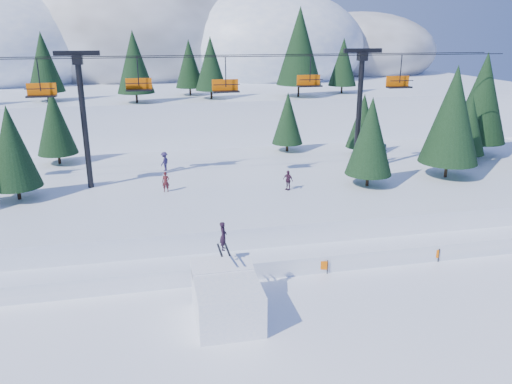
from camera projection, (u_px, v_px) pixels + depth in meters
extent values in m
plane|color=white|center=(250.00, 330.00, 24.76)|extent=(160.00, 160.00, 0.00)
cube|color=white|center=(207.00, 195.00, 41.10)|extent=(70.00, 22.00, 2.50)
cube|color=white|center=(225.00, 253.00, 32.02)|extent=(70.00, 6.00, 1.10)
cube|color=white|center=(172.00, 97.00, 87.02)|extent=(110.00, 60.00, 6.00)
ellipsoid|color=#605B59|center=(133.00, 35.00, 91.92)|extent=(44.00, 39.60, 26.40)
ellipsoid|color=white|center=(270.00, 46.00, 89.88)|extent=(34.00, 30.60, 19.72)
ellipsoid|color=#605B59|center=(360.00, 51.00, 99.88)|extent=(30.00, 27.00, 15.00)
cylinder|color=black|center=(137.00, 98.00, 58.58)|extent=(0.26, 0.26, 1.15)
cone|color=#19381C|center=(134.00, 62.00, 57.31)|extent=(4.28, 4.28, 7.07)
cylinder|color=black|center=(211.00, 94.00, 62.10)|extent=(0.26, 0.26, 1.05)
cone|color=#19381C|center=(211.00, 63.00, 60.94)|extent=(3.91, 3.91, 6.46)
cylinder|color=black|center=(298.00, 91.00, 63.92)|extent=(0.26, 0.26, 1.54)
cone|color=#19381C|center=(300.00, 46.00, 62.21)|extent=(5.73, 5.73, 9.47)
cylinder|color=black|center=(48.00, 96.00, 59.86)|extent=(0.26, 0.26, 1.13)
cone|color=#19381C|center=(44.00, 62.00, 58.60)|extent=(4.20, 4.20, 6.95)
cylinder|color=black|center=(342.00, 89.00, 67.52)|extent=(0.26, 0.26, 1.01)
cone|color=#19381C|center=(343.00, 62.00, 66.40)|extent=(3.76, 3.76, 6.22)
cylinder|color=black|center=(190.00, 91.00, 65.50)|extent=(0.26, 0.26, 0.99)
cone|color=#19381C|center=(189.00, 64.00, 64.40)|extent=(3.68, 3.68, 6.09)
cube|color=white|center=(227.00, 301.00, 25.26)|extent=(3.23, 3.99, 2.19)
cube|color=white|center=(222.00, 266.00, 26.49)|extent=(3.23, 1.40, 0.78)
imported|color=black|center=(223.00, 236.00, 25.85)|extent=(0.47, 0.62, 1.54)
cube|color=black|center=(220.00, 250.00, 26.06)|extent=(0.11, 1.65, 0.03)
cube|color=black|center=(227.00, 249.00, 26.14)|extent=(0.11, 1.65, 0.03)
cylinder|color=black|center=(84.00, 124.00, 37.35)|extent=(0.44, 0.44, 10.00)
cube|color=black|center=(77.00, 53.00, 35.77)|extent=(3.20, 0.35, 0.35)
cube|color=black|center=(77.00, 60.00, 35.91)|extent=(0.70, 0.70, 0.70)
cylinder|color=black|center=(359.00, 114.00, 41.77)|extent=(0.44, 0.44, 10.00)
cube|color=black|center=(363.00, 51.00, 40.19)|extent=(3.20, 0.35, 0.35)
cube|color=black|center=(362.00, 56.00, 40.33)|extent=(0.70, 0.70, 0.70)
cylinder|color=black|center=(231.00, 57.00, 36.96)|extent=(46.00, 0.06, 0.06)
cylinder|color=black|center=(226.00, 55.00, 39.19)|extent=(46.00, 0.06, 0.06)
cylinder|color=black|center=(39.00, 75.00, 34.58)|extent=(0.08, 0.08, 2.20)
cube|color=black|center=(41.00, 96.00, 35.03)|extent=(2.00, 0.75, 0.12)
cube|color=#E55D03|center=(42.00, 89.00, 35.25)|extent=(2.00, 0.10, 0.85)
cylinder|color=black|center=(39.00, 89.00, 34.54)|extent=(2.00, 0.06, 0.06)
cylinder|color=black|center=(138.00, 71.00, 38.16)|extent=(0.08, 0.08, 2.20)
cube|color=black|center=(139.00, 90.00, 38.61)|extent=(2.00, 0.75, 0.12)
cube|color=#E55D03|center=(139.00, 84.00, 38.82)|extent=(2.00, 0.10, 0.85)
cylinder|color=black|center=(139.00, 83.00, 38.11)|extent=(2.00, 0.06, 0.06)
cylinder|color=black|center=(226.00, 72.00, 37.22)|extent=(0.08, 0.08, 2.20)
cube|color=black|center=(226.00, 92.00, 37.67)|extent=(2.00, 0.75, 0.12)
cube|color=#E55D03|center=(225.00, 85.00, 37.88)|extent=(2.00, 0.10, 0.85)
cylinder|color=black|center=(227.00, 85.00, 37.17)|extent=(2.00, 0.06, 0.06)
cylinder|color=black|center=(310.00, 68.00, 40.94)|extent=(0.08, 0.08, 2.20)
cube|color=black|center=(310.00, 86.00, 41.39)|extent=(2.00, 0.75, 0.12)
cube|color=#E55D03|center=(309.00, 80.00, 41.60)|extent=(2.00, 0.10, 0.85)
cylinder|color=black|center=(311.00, 80.00, 40.89)|extent=(2.00, 0.06, 0.06)
cylinder|color=black|center=(401.00, 69.00, 40.08)|extent=(0.08, 0.08, 2.20)
cube|color=black|center=(399.00, 87.00, 40.53)|extent=(2.00, 0.75, 0.12)
cube|color=#E55D03|center=(397.00, 81.00, 40.75)|extent=(2.00, 0.10, 0.85)
cylinder|color=black|center=(402.00, 81.00, 40.04)|extent=(2.00, 0.06, 0.06)
cylinder|color=black|center=(446.00, 169.00, 41.43)|extent=(0.26, 0.26, 1.28)
cone|color=#19381C|center=(453.00, 115.00, 40.02)|extent=(4.74, 4.74, 7.84)
cylinder|color=black|center=(465.00, 158.00, 46.08)|extent=(0.26, 0.26, 0.85)
cone|color=#19381C|center=(469.00, 125.00, 45.13)|extent=(3.17, 3.17, 5.24)
cylinder|color=black|center=(475.00, 148.00, 48.72)|extent=(0.26, 0.26, 1.37)
cone|color=#19381C|center=(482.00, 98.00, 47.20)|extent=(5.10, 5.10, 8.43)
cylinder|color=black|center=(361.00, 151.00, 48.67)|extent=(0.26, 0.26, 0.84)
cone|color=#19381C|center=(363.00, 121.00, 47.74)|extent=(3.11, 3.11, 5.14)
cylinder|color=black|center=(59.00, 159.00, 45.60)|extent=(0.26, 0.26, 0.95)
cone|color=#19381C|center=(55.00, 122.00, 44.54)|extent=(3.54, 3.54, 5.85)
cylinder|color=black|center=(287.00, 147.00, 50.28)|extent=(0.26, 0.26, 0.83)
cone|color=#19381C|center=(288.00, 118.00, 49.36)|extent=(3.07, 3.07, 5.08)
cylinder|color=black|center=(19.00, 193.00, 36.01)|extent=(0.26, 0.26, 0.95)
cone|color=#19381C|center=(12.00, 147.00, 34.95)|extent=(3.54, 3.54, 5.86)
cylinder|color=black|center=(367.00, 180.00, 39.16)|extent=(0.26, 0.26, 0.97)
cone|color=#19381C|center=(370.00, 136.00, 38.08)|extent=(3.61, 3.61, 5.98)
imported|color=#3E1F33|center=(288.00, 180.00, 38.04)|extent=(0.85, 0.95, 1.54)
imported|color=#2D244B|center=(164.00, 161.00, 43.19)|extent=(1.08, 1.25, 1.67)
imported|color=#46181B|center=(166.00, 182.00, 37.59)|extent=(0.63, 0.48, 1.55)
imported|color=#20393E|center=(383.00, 152.00, 46.24)|extent=(0.98, 0.81, 1.72)
cylinder|color=black|center=(282.00, 266.00, 30.51)|extent=(0.06, 0.06, 0.90)
cylinder|color=black|center=(327.00, 267.00, 30.34)|extent=(0.06, 0.06, 0.90)
cube|color=#E55D03|center=(304.00, 265.00, 30.40)|extent=(2.70, 0.80, 0.55)
cylinder|color=black|center=(394.00, 253.00, 32.31)|extent=(0.06, 0.06, 0.90)
cylinder|color=black|center=(439.00, 255.00, 31.91)|extent=(0.06, 0.06, 0.90)
cube|color=#E55D03|center=(416.00, 253.00, 32.08)|extent=(2.63, 1.04, 0.55)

